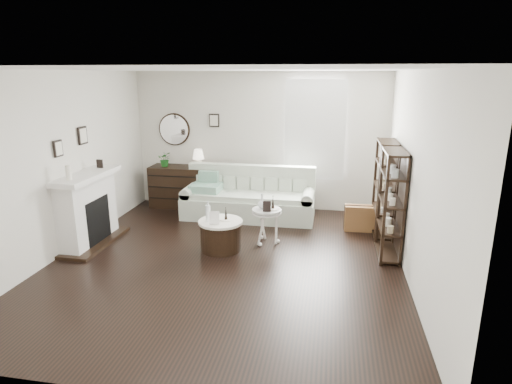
% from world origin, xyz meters
% --- Properties ---
extents(room, '(5.50, 5.50, 5.50)m').
position_xyz_m(room, '(0.73, 2.70, 1.60)').
color(room, black).
rests_on(room, ground).
extents(fireplace, '(0.50, 1.40, 1.84)m').
position_xyz_m(fireplace, '(-2.32, 0.30, 0.54)').
color(fireplace, white).
rests_on(fireplace, ground).
extents(shelf_unit_far, '(0.30, 0.80, 1.60)m').
position_xyz_m(shelf_unit_far, '(2.33, 1.55, 0.80)').
color(shelf_unit_far, black).
rests_on(shelf_unit_far, ground).
extents(shelf_unit_near, '(0.30, 0.80, 1.60)m').
position_xyz_m(shelf_unit_near, '(2.33, 0.65, 0.80)').
color(shelf_unit_near, black).
rests_on(shelf_unit_near, ground).
extents(sofa, '(2.47, 0.85, 0.96)m').
position_xyz_m(sofa, '(-0.07, 2.08, 0.32)').
color(sofa, '#B7C3AE').
rests_on(sofa, ground).
extents(quilt, '(0.57, 0.47, 0.14)m').
position_xyz_m(quilt, '(-0.88, 1.95, 0.56)').
color(quilt, '#238259').
rests_on(quilt, sofa).
extents(suitcase, '(0.67, 0.24, 0.45)m').
position_xyz_m(suitcase, '(2.04, 1.68, 0.22)').
color(suitcase, brown).
rests_on(suitcase, ground).
extents(dresser, '(1.26, 0.54, 0.84)m').
position_xyz_m(dresser, '(-1.54, 2.47, 0.42)').
color(dresser, black).
rests_on(dresser, ground).
extents(table_lamp, '(0.27, 0.27, 0.36)m').
position_xyz_m(table_lamp, '(-1.17, 2.47, 1.02)').
color(table_lamp, white).
rests_on(table_lamp, dresser).
extents(potted_plant, '(0.33, 0.30, 0.30)m').
position_xyz_m(potted_plant, '(-1.86, 2.42, 0.99)').
color(potted_plant, '#19581B').
rests_on(potted_plant, dresser).
extents(drum_table, '(0.68, 0.68, 0.47)m').
position_xyz_m(drum_table, '(-0.19, 0.42, 0.24)').
color(drum_table, black).
rests_on(drum_table, ground).
extents(pedestal_table, '(0.47, 0.47, 0.57)m').
position_xyz_m(pedestal_table, '(0.46, 0.81, 0.52)').
color(pedestal_table, silver).
rests_on(pedestal_table, ground).
extents(eiffel_drum, '(0.14, 0.14, 0.18)m').
position_xyz_m(eiffel_drum, '(-0.12, 0.47, 0.57)').
color(eiffel_drum, black).
rests_on(eiffel_drum, drum_table).
extents(bottle_drum, '(0.08, 0.08, 0.32)m').
position_xyz_m(bottle_drum, '(-0.36, 0.35, 0.64)').
color(bottle_drum, silver).
rests_on(bottle_drum, drum_table).
extents(card_frame_drum, '(0.15, 0.07, 0.20)m').
position_xyz_m(card_frame_drum, '(-0.24, 0.25, 0.57)').
color(card_frame_drum, white).
rests_on(card_frame_drum, drum_table).
extents(eiffel_ped, '(0.12, 0.12, 0.20)m').
position_xyz_m(eiffel_ped, '(0.56, 0.84, 0.67)').
color(eiffel_ped, black).
rests_on(eiffel_ped, pedestal_table).
extents(flask_ped, '(0.13, 0.13, 0.25)m').
position_xyz_m(flask_ped, '(0.38, 0.83, 0.70)').
color(flask_ped, silver).
rests_on(flask_ped, pedestal_table).
extents(card_frame_ped, '(0.13, 0.07, 0.17)m').
position_xyz_m(card_frame_ped, '(0.49, 0.69, 0.66)').
color(card_frame_ped, black).
rests_on(card_frame_ped, pedestal_table).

